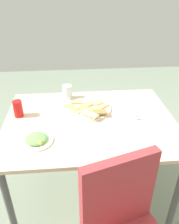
{
  "coord_description": "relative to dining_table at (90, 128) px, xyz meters",
  "views": [
    {
      "loc": [
        0.12,
        1.37,
        1.62
      ],
      "look_at": [
        -0.0,
        -0.06,
        0.77
      ],
      "focal_mm": 36.81,
      "sensor_mm": 36.0,
      "label": 1
    }
  ],
  "objects": [
    {
      "name": "pide_platter",
      "position": [
        -0.0,
        -0.14,
        0.09
      ],
      "size": [
        0.36,
        0.36,
        0.04
      ],
      "color": "white",
      "rests_on": "dining_table"
    },
    {
      "name": "spoon",
      "position": [
        -0.28,
        0.03,
        0.08
      ],
      "size": [
        0.18,
        0.05,
        0.0
      ],
      "primitive_type": "cube",
      "rotation": [
        0.0,
        0.0,
        0.18
      ],
      "color": "silver",
      "rests_on": "paper_napkin"
    },
    {
      "name": "paper_napkin",
      "position": [
        -0.28,
        0.02,
        0.08
      ],
      "size": [
        0.14,
        0.14,
        0.0
      ],
      "primitive_type": "cube",
      "rotation": [
        0.0,
        0.0,
        -0.19
      ],
      "color": "white",
      "rests_on": "dining_table"
    },
    {
      "name": "ground_plane",
      "position": [
        0.0,
        0.0,
        -0.66
      ],
      "size": [
        6.0,
        6.0,
        0.0
      ],
      "primitive_type": "plane",
      "color": "gray"
    },
    {
      "name": "soda_can",
      "position": [
        0.51,
        -0.1,
        0.13
      ],
      "size": [
        0.09,
        0.09,
        0.12
      ],
      "primitive_type": "cylinder",
      "rotation": [
        0.0,
        0.0,
        0.7
      ],
      "color": "red",
      "rests_on": "dining_table"
    },
    {
      "name": "salad_plate_greens",
      "position": [
        0.35,
        0.22,
        0.09
      ],
      "size": [
        0.21,
        0.21,
        0.04
      ],
      "color": "white",
      "rests_on": "dining_table"
    },
    {
      "name": "dining_table",
      "position": [
        0.0,
        0.0,
        0.0
      ],
      "size": [
        1.2,
        0.92,
        0.74
      ],
      "color": "beige",
      "rests_on": "ground_plane"
    },
    {
      "name": "fork",
      "position": [
        -0.28,
        -0.0,
        0.08
      ],
      "size": [
        0.17,
        0.05,
        0.0
      ],
      "primitive_type": "cube",
      "rotation": [
        0.0,
        0.0,
        0.21
      ],
      "color": "silver",
      "rests_on": "paper_napkin"
    },
    {
      "name": "drinking_glass",
      "position": [
        0.16,
        -0.35,
        0.13
      ],
      "size": [
        0.08,
        0.08,
        0.11
      ],
      "primitive_type": "cylinder",
      "color": "silver",
      "rests_on": "dining_table"
    }
  ]
}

